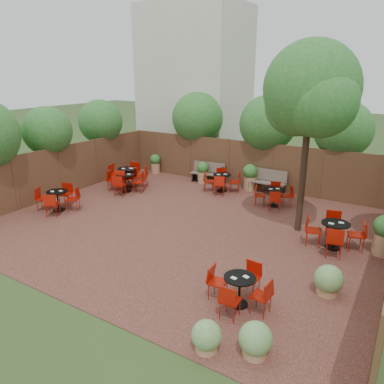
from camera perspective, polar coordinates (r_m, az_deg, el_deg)
The scene contains 12 objects.
ground at distance 12.18m, azimuth -0.77°, elevation -5.19°, with size 80.00×80.00×0.00m, color #354F23.
courtyard_paving at distance 12.18m, azimuth -0.77°, elevation -5.15°, with size 12.00×10.00×0.02m, color #3E2119.
fence_back at distance 16.10m, azimuth 8.78°, elevation 4.19°, with size 12.00×0.08×2.00m, color #52381E.
fence_left at distance 15.74m, azimuth -19.62°, elevation 3.01°, with size 0.08×10.00×2.00m, color #52381E.
neighbour_building at distance 20.38m, azimuth 0.53°, elevation 15.82°, with size 5.00×4.00×8.00m, color silver.
overhang_foliage at distance 14.25m, azimuth 1.38°, elevation 9.59°, with size 15.83×10.68×2.55m.
courtyard_tree at distance 11.33m, azimuth 17.76°, elevation 14.05°, with size 2.84×2.75×5.70m.
park_bench_left at distance 16.66m, azimuth 2.47°, elevation 3.05°, with size 1.53×0.65×0.92m.
park_bench_right at distance 15.55m, azimuth 11.51°, elevation 1.69°, with size 1.57×0.53×0.97m.
bistro_tables at distance 13.43m, azimuth -1.62°, elevation -0.86°, with size 10.68×8.35×0.95m.
planters at distance 14.53m, azimuth 8.84°, elevation 1.01°, with size 11.02×4.19×1.15m.
low_shrubs at distance 7.81m, azimuth 13.16°, elevation -17.48°, with size 2.06×3.58×0.70m.
Camera 1 is at (5.99, -9.45, 4.83)m, focal length 34.61 mm.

